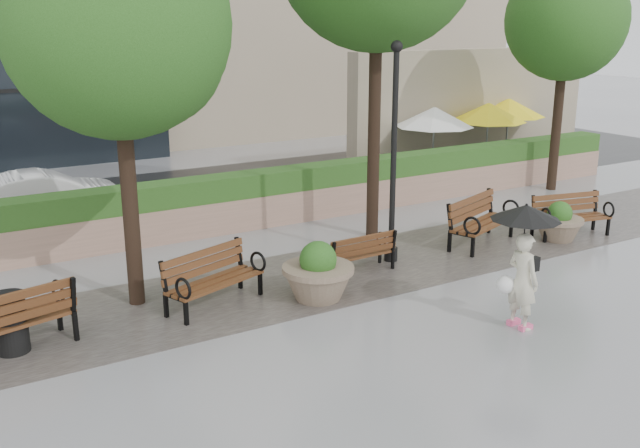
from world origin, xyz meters
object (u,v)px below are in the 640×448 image
bench_0 (8,335)px  pedestrian (524,254)px  lamppost (393,167)px  planter_right (559,225)px  trash_bin (11,325)px  bench_3 (481,231)px  car_right (46,196)px  bench_4 (570,224)px  planter_left (318,277)px  bench_1 (214,290)px  bench_2 (357,261)px

bench_0 → pedestrian: bearing=142.4°
lamppost → pedestrian: lamppost is taller
bench_0 → planter_right: bench_0 is taller
pedestrian → trash_bin: bearing=64.0°
bench_3 → car_right: bearing=118.0°
bench_3 → trash_bin: bench_3 is taller
bench_0 → bench_3: (10.08, 0.41, 0.00)m
bench_3 → bench_4: bearing=-34.6°
bench_4 → planter_left: bearing=-164.8°
bench_0 → planter_right: bearing=164.9°
bench_3 → bench_4: size_ratio=1.11×
planter_left → trash_bin: 5.17m
bench_0 → bench_4: bench_0 is taller
bench_1 → planter_left: size_ratio=1.52×
car_right → pedestrian: 12.26m
planter_left → bench_0: bearing=174.5°
lamppost → planter_left: bearing=-156.7°
bench_0 → planter_right: size_ratio=1.94×
trash_bin → pedestrian: bearing=-24.3°
bench_4 → trash_bin: bearing=-168.5°
bench_0 → car_right: bearing=-118.8°
bench_1 → planter_left: (1.75, -0.68, 0.13)m
bench_0 → bench_2: 6.61m
bench_0 → trash_bin: bench_0 is taller
lamppost → pedestrian: 3.90m
bench_1 → bench_2: bench_1 is taller
planter_right → bench_4: bearing=8.1°
bench_0 → bench_2: bench_0 is taller
bench_0 → planter_right: (11.85, -0.27, 0.04)m
lamppost → planter_right: bearing=-10.8°
planter_left → lamppost: 3.09m
bench_2 → bench_3: bearing=-179.5°
trash_bin → pedestrian: pedestrian is taller
bench_4 → pedestrian: pedestrian is taller
trash_bin → planter_right: bearing=-1.6°
trash_bin → bench_3: bearing=2.0°
lamppost → car_right: lamppost is taller
bench_0 → bench_2: (6.61, 0.29, -0.07)m
bench_1 → pedestrian: pedestrian is taller
bench_1 → lamppost: (4.18, 0.37, 1.72)m
bench_0 → bench_3: bench_3 is taller
bench_2 → trash_bin: bearing=0.5°
planter_left → planter_right: size_ratio=1.20×
bench_2 → bench_3: bench_3 is taller
bench_4 → trash_bin: size_ratio=2.16×
bench_1 → pedestrian: (3.98, -3.45, 0.97)m
trash_bin → bench_4: bearing=-1.2°
bench_0 → planter_left: size_ratio=1.62×
car_right → pedestrian: pedestrian is taller
bench_2 → bench_4: bench_4 is taller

